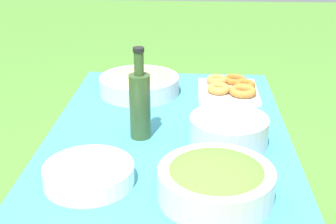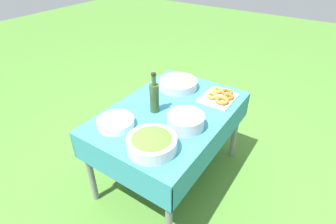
{
  "view_description": "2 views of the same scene",
  "coord_description": "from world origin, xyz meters",
  "px_view_note": "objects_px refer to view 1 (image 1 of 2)",
  "views": [
    {
      "loc": [
        1.61,
        0.09,
        1.52
      ],
      "look_at": [
        0.05,
        -0.0,
        0.84
      ],
      "focal_mm": 50.0,
      "sensor_mm": 36.0,
      "label": 1
    },
    {
      "loc": [
        1.49,
        0.99,
        1.94
      ],
      "look_at": [
        0.06,
        0.02,
        0.78
      ],
      "focal_mm": 28.0,
      "sensor_mm": 36.0,
      "label": 2
    }
  ],
  "objects_px": {
    "salad_bowl": "(216,180)",
    "pasta_bowl": "(229,128)",
    "olive_oil_bottle": "(140,103)",
    "bread_bowl": "(139,83)",
    "donut_platter": "(230,88)",
    "plate_stack": "(89,174)"
  },
  "relations": [
    {
      "from": "olive_oil_bottle",
      "to": "bread_bowl",
      "type": "bearing_deg",
      "value": -172.93
    },
    {
      "from": "salad_bowl",
      "to": "plate_stack",
      "type": "relative_size",
      "value": 1.22
    },
    {
      "from": "salad_bowl",
      "to": "bread_bowl",
      "type": "height_order",
      "value": "salad_bowl"
    },
    {
      "from": "salad_bowl",
      "to": "donut_platter",
      "type": "height_order",
      "value": "salad_bowl"
    },
    {
      "from": "pasta_bowl",
      "to": "plate_stack",
      "type": "height_order",
      "value": "pasta_bowl"
    },
    {
      "from": "salad_bowl",
      "to": "pasta_bowl",
      "type": "bearing_deg",
      "value": 170.44
    },
    {
      "from": "donut_platter",
      "to": "plate_stack",
      "type": "bearing_deg",
      "value": -30.91
    },
    {
      "from": "donut_platter",
      "to": "plate_stack",
      "type": "xyz_separation_m",
      "value": [
        0.8,
        -0.48,
        0.01
      ]
    },
    {
      "from": "pasta_bowl",
      "to": "plate_stack",
      "type": "relative_size",
      "value": 1.0
    },
    {
      "from": "plate_stack",
      "to": "donut_platter",
      "type": "bearing_deg",
      "value": 149.09
    },
    {
      "from": "salad_bowl",
      "to": "donut_platter",
      "type": "xyz_separation_m",
      "value": [
        -0.86,
        0.1,
        -0.04
      ]
    },
    {
      "from": "bread_bowl",
      "to": "pasta_bowl",
      "type": "bearing_deg",
      "value": 37.41
    },
    {
      "from": "salad_bowl",
      "to": "pasta_bowl",
      "type": "distance_m",
      "value": 0.34
    },
    {
      "from": "donut_platter",
      "to": "bread_bowl",
      "type": "relative_size",
      "value": 0.91
    },
    {
      "from": "bread_bowl",
      "to": "olive_oil_bottle",
      "type": "bearing_deg",
      "value": 7.07
    },
    {
      "from": "donut_platter",
      "to": "plate_stack",
      "type": "distance_m",
      "value": 0.93
    },
    {
      "from": "salad_bowl",
      "to": "olive_oil_bottle",
      "type": "height_order",
      "value": "olive_oil_bottle"
    },
    {
      "from": "donut_platter",
      "to": "salad_bowl",
      "type": "bearing_deg",
      "value": -6.5
    },
    {
      "from": "pasta_bowl",
      "to": "olive_oil_bottle",
      "type": "xyz_separation_m",
      "value": [
        -0.04,
        -0.32,
        0.07
      ]
    },
    {
      "from": "plate_stack",
      "to": "bread_bowl",
      "type": "xyz_separation_m",
      "value": [
        -0.77,
        0.07,
        0.02
      ]
    },
    {
      "from": "pasta_bowl",
      "to": "plate_stack",
      "type": "distance_m",
      "value": 0.52
    },
    {
      "from": "pasta_bowl",
      "to": "olive_oil_bottle",
      "type": "bearing_deg",
      "value": -97.91
    }
  ]
}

